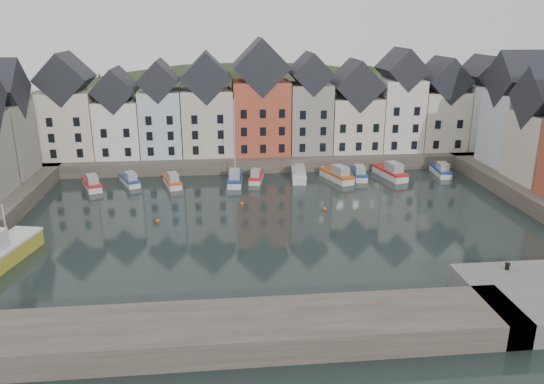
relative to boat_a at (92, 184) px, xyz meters
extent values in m
plane|color=black|center=(24.31, -16.99, -0.68)|extent=(260.00, 260.00, 0.00)
cube|color=#494038|center=(24.31, 13.01, 0.32)|extent=(90.00, 16.00, 2.00)
cube|color=#494038|center=(14.31, -38.99, 0.32)|extent=(50.00, 6.00, 2.00)
ellipsoid|color=#1F2F17|center=(24.31, 39.01, -18.68)|extent=(153.60, 70.40, 64.00)
sphere|color=black|center=(10.37, 33.94, 8.02)|extent=(5.77, 5.77, 5.77)
sphere|color=black|center=(49.18, 43.75, 7.44)|extent=(5.27, 5.27, 5.27)
sphere|color=black|center=(56.13, 37.21, 7.20)|extent=(5.07, 5.07, 5.07)
sphere|color=black|center=(38.59, 38.20, 7.14)|extent=(5.01, 5.01, 5.01)
sphere|color=black|center=(-13.36, 39.61, 5.90)|extent=(3.94, 3.94, 3.94)
sphere|color=black|center=(52.64, 43.26, 7.37)|extent=(5.21, 5.21, 5.21)
sphere|color=black|center=(26.30, 41.65, 7.65)|extent=(5.45, 5.45, 5.45)
sphere|color=black|center=(62.11, 31.32, 6.53)|extent=(4.49, 4.49, 4.49)
cube|color=beige|center=(-4.85, 11.01, 6.36)|extent=(7.67, 8.00, 10.07)
cube|color=black|center=(-4.85, 11.01, 13.29)|extent=(7.67, 8.16, 7.67)
cube|color=white|center=(2.41, 11.01, 5.63)|extent=(6.56, 8.00, 8.61)
cube|color=black|center=(2.41, 11.01, 11.55)|extent=(6.56, 8.16, 6.56)
cube|color=silver|center=(8.94, 11.01, 6.33)|extent=(6.20, 8.00, 10.02)
cube|color=black|center=(8.94, 11.01, 12.87)|extent=(6.20, 8.16, 6.20)
cube|color=beige|center=(16.04, 11.01, 6.36)|extent=(7.70, 8.00, 10.08)
cube|color=black|center=(16.04, 11.01, 13.30)|extent=(7.70, 8.16, 7.70)
cube|color=#BC4D35|center=(24.38, 11.01, 6.96)|extent=(8.69, 8.00, 11.28)
cube|color=black|center=(24.38, 11.01, 14.75)|extent=(8.69, 8.16, 8.69)
cube|color=gray|center=(32.09, 11.01, 6.71)|extent=(6.43, 8.00, 10.78)
cube|color=black|center=(32.09, 11.01, 13.69)|extent=(6.43, 8.16, 6.43)
cube|color=beige|center=(39.39, 11.01, 5.60)|extent=(7.88, 8.00, 8.56)
cube|color=black|center=(39.39, 11.01, 11.83)|extent=(7.88, 8.16, 7.88)
cube|color=white|center=(46.73, 11.01, 6.96)|extent=(6.50, 8.00, 11.27)
cube|color=black|center=(46.73, 11.01, 14.20)|extent=(6.50, 8.16, 6.50)
cube|color=beige|center=(53.74, 11.01, 5.98)|extent=(7.23, 8.00, 9.32)
cube|color=black|center=(53.74, 11.01, 12.43)|extent=(7.23, 8.16, 7.23)
cube|color=white|center=(60.60, 11.01, 6.48)|extent=(6.18, 8.00, 10.32)
cube|color=black|center=(60.60, 11.01, 13.17)|extent=(6.18, 8.16, 6.18)
cube|color=silver|center=(60.31, -0.73, 6.51)|extent=(7.47, 8.00, 10.38)
cube|color=black|center=(60.31, -0.73, 13.68)|extent=(7.62, 8.00, 8.00)
sphere|color=#C44B17|center=(20.31, -8.99, -0.53)|extent=(0.50, 0.50, 0.50)
sphere|color=#C44B17|center=(30.31, -11.99, -0.53)|extent=(0.50, 0.50, 0.50)
sphere|color=#C44B17|center=(10.31, -13.99, -0.53)|extent=(0.50, 0.50, 0.50)
cube|color=silver|center=(-0.07, 0.17, -0.34)|extent=(3.75, 6.06, 1.07)
cube|color=red|center=(-0.07, 0.17, 0.24)|extent=(3.89, 6.21, 0.24)
cube|color=#949B9B|center=(0.25, -0.64, 0.83)|extent=(2.12, 2.67, 1.17)
cube|color=silver|center=(4.88, 1.57, -0.37)|extent=(3.62, 5.54, 0.98)
cube|color=navy|center=(4.88, 1.57, 0.17)|extent=(3.74, 5.67, 0.22)
cube|color=#949B9B|center=(5.20, 0.83, 0.70)|extent=(2.00, 2.46, 1.07)
cube|color=silver|center=(10.91, 0.35, -0.35)|extent=(3.09, 5.84, 1.03)
cube|color=#C44B17|center=(10.91, 0.35, 0.21)|extent=(3.21, 5.97, 0.23)
cube|color=#949B9B|center=(11.13, -0.46, 0.77)|extent=(1.85, 2.50, 1.12)
cube|color=silver|center=(19.78, 0.43, -0.32)|extent=(2.37, 6.34, 1.14)
cube|color=navy|center=(19.78, 0.43, 0.30)|extent=(2.48, 6.47, 0.26)
cube|color=#949B9B|center=(19.71, -0.50, 0.92)|extent=(1.65, 2.60, 1.24)
cylinder|color=silver|center=(19.84, 1.05, 5.53)|extent=(0.14, 0.14, 11.38)
cube|color=silver|center=(22.90, 1.45, -0.37)|extent=(2.52, 5.45, 0.96)
cube|color=red|center=(22.90, 1.45, 0.15)|extent=(2.62, 5.57, 0.22)
cube|color=#949B9B|center=(22.75, 0.68, 0.68)|extent=(1.59, 2.29, 1.05)
cube|color=silver|center=(29.14, 1.56, -0.31)|extent=(2.60, 6.51, 1.16)
cube|color=silver|center=(29.14, 1.56, 0.32)|extent=(2.72, 6.65, 0.26)
cube|color=#949B9B|center=(29.04, 0.61, 0.96)|extent=(1.75, 2.68, 1.27)
cube|color=silver|center=(34.55, 0.59, -0.30)|extent=(4.01, 6.80, 1.20)
cube|color=#C44B17|center=(34.55, 0.59, 0.35)|extent=(4.15, 6.96, 0.27)
cube|color=#949B9B|center=(34.88, -0.33, 1.01)|extent=(2.30, 2.97, 1.30)
cube|color=silver|center=(38.05, 1.46, -0.35)|extent=(2.17, 5.82, 1.05)
cube|color=navy|center=(38.05, 1.46, 0.22)|extent=(2.28, 5.94, 0.24)
cube|color=#949B9B|center=(37.98, 0.61, 0.79)|extent=(1.51, 2.38, 1.14)
cube|color=silver|center=(42.72, 1.17, -0.28)|extent=(3.58, 7.19, 1.26)
cube|color=red|center=(42.72, 1.17, 0.41)|extent=(3.73, 7.35, 0.29)
cube|color=#949B9B|center=(42.95, 0.16, 1.10)|extent=(2.19, 3.05, 1.38)
cube|color=silver|center=(50.80, 1.81, -0.35)|extent=(2.18, 5.77, 1.04)
cube|color=navy|center=(50.80, 1.81, 0.21)|extent=(2.28, 5.89, 0.24)
cube|color=#949B9B|center=(50.72, 0.96, 0.78)|extent=(1.51, 2.36, 1.13)
cylinder|color=silver|center=(-3.13, -22.19, 3.01)|extent=(0.15, 0.15, 3.69)
cylinder|color=black|center=(41.75, -33.49, 1.57)|extent=(0.36, 0.36, 0.50)
cylinder|color=black|center=(41.75, -33.49, 1.84)|extent=(0.48, 0.48, 0.08)
camera|label=1|loc=(17.61, -72.12, 21.60)|focal=35.00mm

